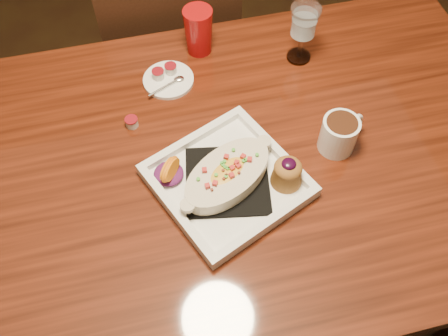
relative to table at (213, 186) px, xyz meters
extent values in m
plane|color=black|center=(0.00, 0.00, -0.65)|extent=(7.00, 7.00, 0.00)
cube|color=maroon|center=(0.00, 0.00, 0.08)|extent=(1.50, 0.90, 0.04)
cylinder|color=black|center=(0.67, 0.37, -0.30)|extent=(0.07, 0.07, 0.71)
cube|color=black|center=(0.00, 0.70, -0.20)|extent=(0.42, 0.42, 0.04)
cylinder|color=black|center=(0.17, 0.87, -0.43)|extent=(0.04, 0.04, 0.45)
cylinder|color=black|center=(-0.17, 0.87, -0.43)|extent=(0.04, 0.04, 0.45)
cylinder|color=black|center=(0.17, 0.53, -0.43)|extent=(0.04, 0.04, 0.45)
cylinder|color=black|center=(-0.17, 0.53, -0.43)|extent=(0.04, 0.04, 0.45)
cube|color=black|center=(0.00, 0.51, 0.05)|extent=(0.40, 0.03, 0.46)
cube|color=white|center=(0.02, -0.06, 0.10)|extent=(0.37, 0.37, 0.01)
cube|color=black|center=(0.02, -0.06, 0.11)|extent=(0.21, 0.21, 0.01)
ellipsoid|color=yellow|center=(0.02, -0.06, 0.13)|extent=(0.21, 0.18, 0.04)
ellipsoid|color=#621654|center=(-0.10, -0.02, 0.12)|extent=(0.07, 0.07, 0.02)
cone|color=#965926|center=(0.14, -0.09, 0.13)|extent=(0.07, 0.07, 0.05)
ellipsoid|color=#965926|center=(0.14, -0.09, 0.16)|extent=(0.06, 0.06, 0.03)
ellipsoid|color=black|center=(0.14, -0.09, 0.17)|extent=(0.03, 0.03, 0.01)
cylinder|color=white|center=(0.28, -0.02, 0.14)|extent=(0.08, 0.08, 0.09)
cylinder|color=#32180D|center=(0.28, -0.02, 0.18)|extent=(0.07, 0.07, 0.02)
torus|color=white|center=(0.32, 0.00, 0.14)|extent=(0.06, 0.04, 0.06)
cylinder|color=silver|center=(0.29, 0.27, 0.10)|extent=(0.06, 0.06, 0.01)
cylinder|color=silver|center=(0.29, 0.27, 0.14)|extent=(0.01, 0.01, 0.07)
cone|color=silver|center=(0.29, 0.27, 0.21)|extent=(0.07, 0.07, 0.08)
cylinder|color=white|center=(-0.05, 0.27, 0.10)|extent=(0.13, 0.13, 0.01)
cylinder|color=silver|center=(-0.07, 0.28, 0.12)|extent=(0.03, 0.03, 0.02)
cylinder|color=maroon|center=(-0.07, 0.28, 0.13)|extent=(0.03, 0.03, 0.00)
cylinder|color=silver|center=(-0.04, 0.29, 0.12)|extent=(0.03, 0.03, 0.02)
cylinder|color=maroon|center=(-0.04, 0.29, 0.13)|extent=(0.03, 0.03, 0.00)
cylinder|color=silver|center=(-0.16, 0.15, 0.11)|extent=(0.03, 0.03, 0.02)
cylinder|color=maroon|center=(-0.16, 0.15, 0.12)|extent=(0.03, 0.03, 0.00)
cone|color=#AA0C0D|center=(0.05, 0.36, 0.16)|extent=(0.07, 0.07, 0.12)
camera|label=1|loc=(-0.12, -0.61, 1.02)|focal=40.00mm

